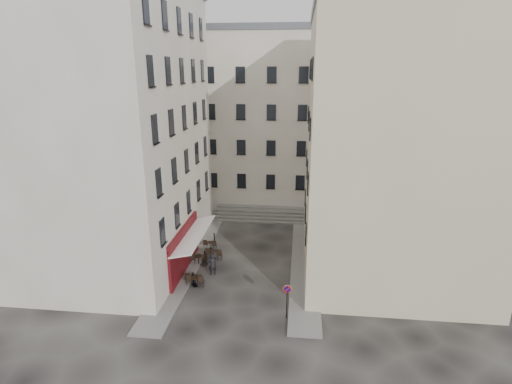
# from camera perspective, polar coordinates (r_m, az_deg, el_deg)

# --- Properties ---
(ground) EXTENTS (90.00, 90.00, 0.00)m
(ground) POSITION_cam_1_polar(r_m,az_deg,el_deg) (29.34, -2.11, -12.49)
(ground) COLOR black
(ground) RESTS_ON ground
(sidewalk_left) EXTENTS (2.00, 22.00, 0.12)m
(sidewalk_left) POSITION_cam_1_polar(r_m,az_deg,el_deg) (33.65, -8.79, -8.49)
(sidewalk_left) COLOR slate
(sidewalk_left) RESTS_ON ground
(sidewalk_right) EXTENTS (2.00, 18.00, 0.12)m
(sidewalk_right) POSITION_cam_1_polar(r_m,az_deg,el_deg) (31.70, 6.90, -10.09)
(sidewalk_right) COLOR slate
(sidewalk_right) RESTS_ON ground
(building_left) EXTENTS (12.20, 16.20, 20.60)m
(building_left) POSITION_cam_1_polar(r_m,az_deg,el_deg) (31.95, -20.68, 8.51)
(building_left) COLOR beige
(building_left) RESTS_ON ground
(building_right) EXTENTS (12.20, 14.20, 18.60)m
(building_right) POSITION_cam_1_polar(r_m,az_deg,el_deg) (29.92, 19.17, 6.20)
(building_right) COLOR #C6B693
(building_right) RESTS_ON ground
(building_back) EXTENTS (18.20, 10.20, 18.60)m
(building_back) POSITION_cam_1_polar(r_m,az_deg,el_deg) (44.79, 0.08, 10.48)
(building_back) COLOR beige
(building_back) RESTS_ON ground
(cafe_storefront) EXTENTS (1.74, 7.30, 3.50)m
(cafe_storefront) POSITION_cam_1_polar(r_m,az_deg,el_deg) (30.23, -10.06, -7.83)
(cafe_storefront) COLOR #4C0A0F
(cafe_storefront) RESTS_ON ground
(stone_steps) EXTENTS (9.00, 3.15, 0.80)m
(stone_steps) POSITION_cam_1_polar(r_m,az_deg,el_deg) (40.52, 0.49, -3.23)
(stone_steps) COLOR slate
(stone_steps) RESTS_ON ground
(bollard_near) EXTENTS (0.12, 0.12, 0.98)m
(bollard_near) POSITION_cam_1_polar(r_m,az_deg,el_deg) (28.85, -8.96, -12.06)
(bollard_near) COLOR black
(bollard_near) RESTS_ON ground
(bollard_mid) EXTENTS (0.12, 0.12, 0.98)m
(bollard_mid) POSITION_cam_1_polar(r_m,az_deg,el_deg) (31.85, -7.32, -9.04)
(bollard_mid) COLOR black
(bollard_mid) RESTS_ON ground
(bollard_far) EXTENTS (0.12, 0.12, 0.98)m
(bollard_far) POSITION_cam_1_polar(r_m,az_deg,el_deg) (34.93, -5.98, -6.54)
(bollard_far) COLOR black
(bollard_far) RESTS_ON ground
(no_parking_sign) EXTENTS (0.51, 0.12, 2.24)m
(no_parking_sign) POSITION_cam_1_polar(r_m,az_deg,el_deg) (24.67, 4.46, -14.47)
(no_parking_sign) COLOR black
(no_parking_sign) RESTS_ON ground
(bistro_table_a) EXTENTS (1.27, 0.60, 0.89)m
(bistro_table_a) POSITION_cam_1_polar(r_m,az_deg,el_deg) (28.67, -8.66, -12.40)
(bistro_table_a) COLOR black
(bistro_table_a) RESTS_ON ground
(bistro_table_b) EXTENTS (1.25, 0.58, 0.88)m
(bistro_table_b) POSITION_cam_1_polar(r_m,az_deg,el_deg) (28.89, -8.82, -12.19)
(bistro_table_b) COLOR black
(bistro_table_b) RESTS_ON ground
(bistro_table_c) EXTENTS (1.38, 0.65, 0.97)m
(bistro_table_c) POSITION_cam_1_polar(r_m,az_deg,el_deg) (31.47, -8.18, -9.47)
(bistro_table_c) COLOR black
(bistro_table_c) RESTS_ON ground
(bistro_table_d) EXTENTS (1.31, 0.62, 0.92)m
(bistro_table_d) POSITION_cam_1_polar(r_m,az_deg,el_deg) (32.21, -6.03, -8.78)
(bistro_table_d) COLOR black
(bistro_table_d) RESTS_ON ground
(bistro_table_e) EXTENTS (1.14, 0.54, 0.80)m
(bistro_table_e) POSITION_cam_1_polar(r_m,az_deg,el_deg) (34.01, -6.57, -7.46)
(bistro_table_e) COLOR black
(bistro_table_e) RESTS_ON ground
(pedestrian) EXTENTS (0.71, 0.62, 1.65)m
(pedestrian) POSITION_cam_1_polar(r_m,az_deg,el_deg) (29.86, -6.24, -10.23)
(pedestrian) COLOR black
(pedestrian) RESTS_ON ground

